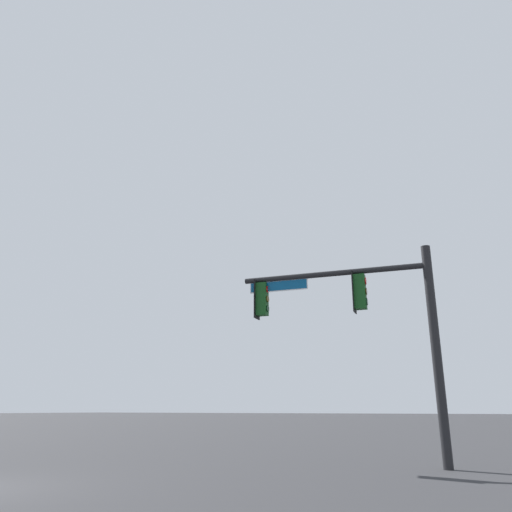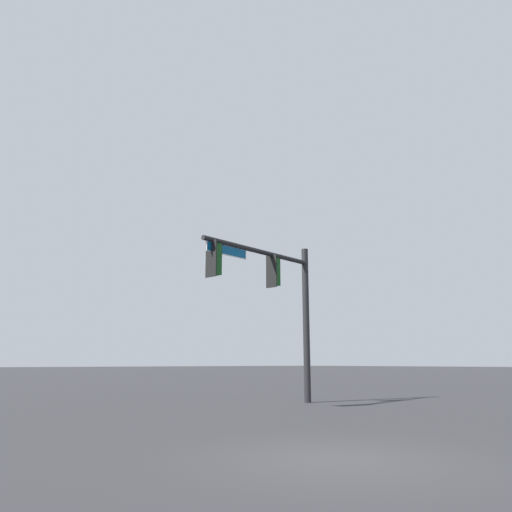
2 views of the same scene
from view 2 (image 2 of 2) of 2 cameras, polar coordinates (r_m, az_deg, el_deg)
ground_plane at (r=8.98m, az=9.29°, el=-22.05°), size 400.00×400.00×0.00m
signal_pole_near at (r=19.76m, az=2.53°, el=-4.07°), size 6.00×1.27×6.37m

